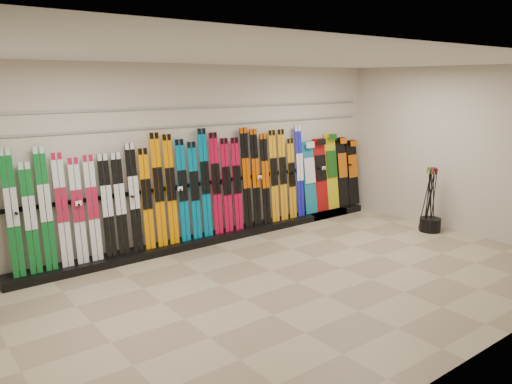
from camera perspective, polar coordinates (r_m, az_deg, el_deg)
floor at (r=7.02m, az=4.72°, el=-10.27°), size 8.00×8.00×0.00m
back_wall at (r=8.57m, az=-6.46°, el=4.27°), size 8.00×0.00×8.00m
right_wall at (r=9.73m, az=22.63°, el=4.35°), size 0.00×5.00×5.00m
ceiling at (r=6.49m, az=5.20°, el=15.00°), size 8.00×8.00×0.00m
ski_rack_base at (r=8.82m, az=-4.23°, el=-5.05°), size 8.00×0.40×0.12m
skis at (r=8.29m, az=-8.17°, el=0.16°), size 5.36×0.19×1.84m
snowboards at (r=10.48m, az=8.57°, el=2.09°), size 1.58×0.24×1.56m
pole_bin at (r=9.81m, az=19.27°, el=-3.54°), size 0.38×0.38×0.25m
ski_poles at (r=9.70m, az=19.25°, el=-0.75°), size 0.20×0.28×1.18m
slatwall_rail_0 at (r=8.50m, az=-6.47°, el=7.59°), size 7.60×0.02×0.03m
slatwall_rail_1 at (r=8.48m, az=-6.52°, el=9.61°), size 7.60×0.02×0.03m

